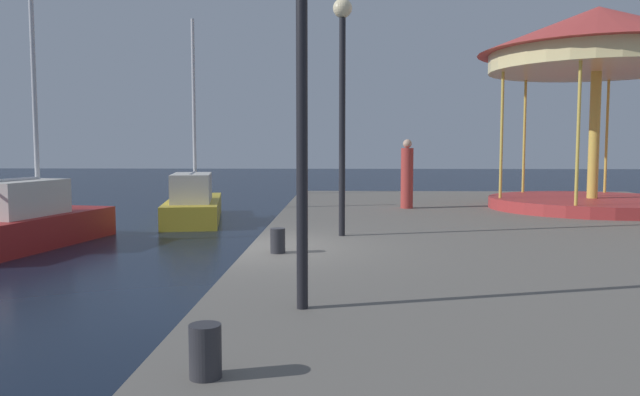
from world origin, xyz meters
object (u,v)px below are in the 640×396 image
carousel (597,59)px  bollard_north (205,351)px  lamp_post_near_edge (302,30)px  sailboat_yellow (193,203)px  sailboat_red (23,222)px  person_near_carousel (407,176)px  bollard_south (278,241)px  lamp_post_mid_promenade (342,76)px

carousel → bollard_north: 15.38m
lamp_post_near_edge → bollard_north: 3.39m
sailboat_yellow → lamp_post_near_edge: (4.54, -14.13, 3.06)m
sailboat_red → person_near_carousel: sailboat_red is taller
sailboat_red → carousel: bearing=8.1°
bollard_south → bollard_north: (0.01, -5.37, 0.00)m
carousel → person_near_carousel: size_ratio=3.29×
sailboat_yellow → bollard_north: (3.95, -16.12, 0.38)m
sailboat_red → lamp_post_near_edge: (7.46, -8.57, 3.05)m
sailboat_yellow → lamp_post_mid_promenade: sailboat_yellow is taller
lamp_post_mid_promenade → bollard_north: size_ratio=11.13×
bollard_north → carousel: bearing=58.1°
sailboat_yellow → lamp_post_mid_promenade: (4.97, -8.77, 3.21)m
lamp_post_mid_promenade → bollard_north: 7.93m
carousel → bollard_south: 11.39m
sailboat_red → lamp_post_mid_promenade: (7.89, -3.21, 3.19)m
sailboat_yellow → lamp_post_near_edge: 15.16m
bollard_south → person_near_carousel: (2.84, 7.36, 0.70)m
bollard_south → bollard_north: bearing=-89.9°
carousel → sailboat_yellow: bearing=163.6°
carousel → sailboat_red: bearing=-171.9°
lamp_post_near_edge → person_near_carousel: bearing=78.2°
lamp_post_mid_promenade → person_near_carousel: lamp_post_mid_promenade is taller
sailboat_red → bollard_north: bearing=-56.9°
sailboat_red → carousel: size_ratio=1.05×
lamp_post_near_edge → lamp_post_mid_promenade: (0.43, 5.36, 0.14)m
lamp_post_mid_promenade → person_near_carousel: size_ratio=2.34×
sailboat_yellow → sailboat_red: sailboat_yellow is taller
bollard_north → bollard_south: bearing=90.1°
sailboat_yellow → sailboat_red: 6.29m
carousel → bollard_north: (-7.86, -12.65, -3.85)m
carousel → person_near_carousel: carousel is taller
carousel → bollard_north: size_ratio=15.69×
lamp_post_near_edge → lamp_post_mid_promenade: size_ratio=0.94×
person_near_carousel → bollard_south: bearing=-111.1°
sailboat_yellow → bollard_south: 11.45m
sailboat_red → lamp_post_near_edge: sailboat_red is taller
sailboat_red → person_near_carousel: bearing=12.7°
sailboat_red → lamp_post_mid_promenade: sailboat_red is taller
bollard_south → carousel: bearing=42.7°
bollard_south → person_near_carousel: bearing=68.9°
bollard_north → person_near_carousel: person_near_carousel is taller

